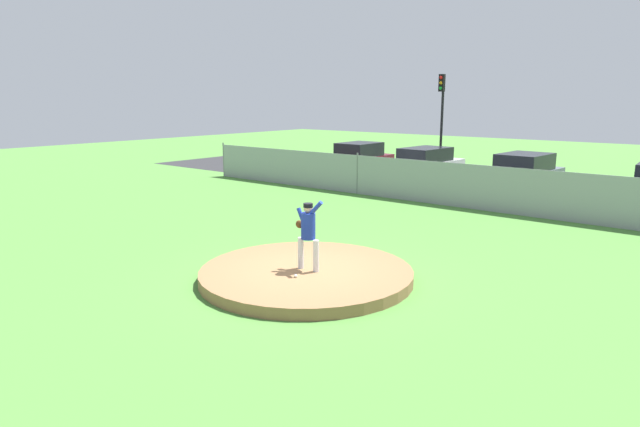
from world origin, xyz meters
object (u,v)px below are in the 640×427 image
parked_car_slate (524,176)px  traffic_light_near (442,107)px  parked_car_white (425,167)px  pitcher_youth (308,229)px  baseball (296,276)px  parked_car_burgundy (359,160)px

parked_car_slate → traffic_light_near: 7.86m
parked_car_slate → parked_car_white: (-4.67, 0.04, 0.00)m
pitcher_youth → baseball: pitcher_youth is taller
baseball → traffic_light_near: traffic_light_near is taller
pitcher_youth → parked_car_white: (-4.81, 14.20, -0.35)m
parked_car_slate → parked_car_white: parked_car_slate is taller
baseball → parked_car_slate: size_ratio=0.02×
pitcher_youth → parked_car_white: bearing=108.7°
parked_car_slate → parked_car_burgundy: (-8.93, 0.72, -0.02)m
pitcher_youth → parked_car_white: size_ratio=0.35×
pitcher_youth → traffic_light_near: (-6.19, 18.37, 2.38)m
parked_car_burgundy → baseball: bearing=-59.2°
baseball → parked_car_burgundy: size_ratio=0.02×
pitcher_youth → parked_car_slate: pitcher_youth is taller
parked_car_burgundy → traffic_light_near: bearing=50.5°
pitcher_youth → parked_car_slate: bearing=90.6°
baseball → traffic_light_near: 20.26m
parked_car_slate → traffic_light_near: bearing=145.1°
baseball → parked_car_slate: bearing=91.1°
parked_car_burgundy → parked_car_white: parked_car_white is taller
parked_car_burgundy → pitcher_youth: bearing=-58.6°
pitcher_youth → parked_car_slate: 14.16m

